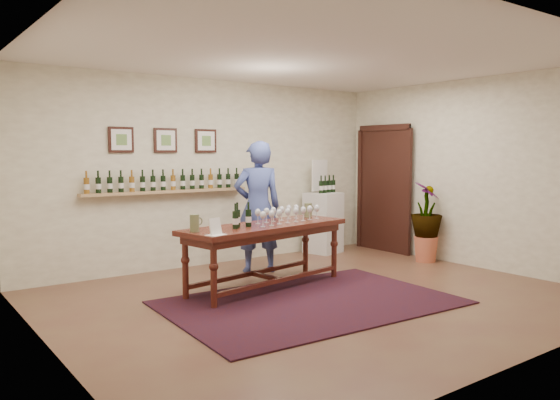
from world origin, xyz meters
TOP-DOWN VIEW (x-y plane):
  - ground at (0.00, 0.00)m, footprint 6.00×6.00m
  - room_shell at (2.11, 1.86)m, footprint 6.00×6.00m
  - rug at (-0.24, -0.12)m, footprint 3.30×2.30m
  - tasting_table at (-0.26, 0.75)m, footprint 2.38×1.09m
  - table_glasses at (0.01, 0.80)m, footprint 1.45×0.62m
  - table_bottles at (-0.68, 0.69)m, footprint 0.30×0.22m
  - pitcher_left at (-1.28, 0.69)m, footprint 0.14×0.14m
  - pitcher_right at (0.65, 1.02)m, footprint 0.14×0.14m
  - menu_card at (-1.21, 0.35)m, footprint 0.24×0.20m
  - display_pedestal at (1.94, 2.19)m, footprint 0.62×0.62m
  - pedestal_bottles at (2.00, 2.16)m, footprint 0.32×0.15m
  - info_sign at (1.96, 2.32)m, footprint 0.42×0.12m
  - potted_plant at (2.72, 0.64)m, footprint 0.80×0.80m
  - person at (0.19, 1.60)m, footprint 0.80×0.66m

SIDE VIEW (x-z plane):
  - ground at x=0.00m, z-range 0.00..0.00m
  - rug at x=-0.24m, z-range 0.00..0.02m
  - display_pedestal at x=1.94m, z-range 0.00..1.02m
  - potted_plant at x=2.72m, z-range 0.09..1.17m
  - tasting_table at x=-0.26m, z-range 0.28..1.10m
  - menu_card at x=-1.21m, z-range 0.81..1.00m
  - pitcher_right at x=0.65m, z-range 0.81..1.01m
  - table_glasses at x=0.01m, z-range 0.81..1.01m
  - pitcher_left at x=-1.28m, z-range 0.81..1.01m
  - person at x=0.19m, z-range 0.00..1.87m
  - table_bottles at x=-0.68m, z-range 0.81..1.10m
  - room_shell at x=2.11m, z-range -1.88..4.12m
  - pedestal_bottles at x=2.00m, z-range 1.02..1.34m
  - info_sign at x=1.96m, z-range 1.02..1.61m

